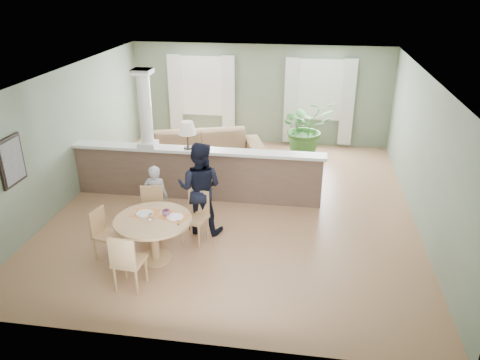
% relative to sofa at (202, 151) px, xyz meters
% --- Properties ---
extents(ground, '(8.00, 8.00, 0.00)m').
position_rel_sofa_xyz_m(ground, '(1.17, -1.87, -0.43)').
color(ground, tan).
rests_on(ground, ground).
extents(room_shell, '(7.02, 8.02, 2.71)m').
position_rel_sofa_xyz_m(room_shell, '(1.14, -1.24, 1.38)').
color(room_shell, gray).
rests_on(room_shell, ground).
extents(pony_wall, '(5.32, 0.38, 2.70)m').
position_rel_sofa_xyz_m(pony_wall, '(0.18, -1.67, 0.27)').
color(pony_wall, brown).
rests_on(pony_wall, ground).
extents(sofa, '(3.17, 1.99, 0.86)m').
position_rel_sofa_xyz_m(sofa, '(0.00, 0.00, 0.00)').
color(sofa, olive).
rests_on(sofa, ground).
extents(houseplant, '(1.69, 1.60, 1.47)m').
position_rel_sofa_xyz_m(houseplant, '(2.47, 1.33, 0.31)').
color(houseplant, '#33692A').
rests_on(houseplant, ground).
extents(dining_table, '(1.26, 1.26, 0.86)m').
position_rel_sofa_xyz_m(dining_table, '(0.13, -4.05, 0.18)').
color(dining_table, tan).
rests_on(dining_table, ground).
extents(chair_far_boy, '(0.50, 0.50, 0.92)m').
position_rel_sofa_xyz_m(chair_far_boy, '(-0.16, -3.26, 0.07)').
color(chair_far_boy, tan).
rests_on(chair_far_boy, ground).
extents(chair_far_man, '(0.50, 0.50, 0.92)m').
position_rel_sofa_xyz_m(chair_far_man, '(0.66, -3.31, 0.08)').
color(chair_far_man, tan).
rests_on(chair_far_man, ground).
extents(chair_near, '(0.46, 0.46, 0.95)m').
position_rel_sofa_xyz_m(chair_near, '(-0.01, -4.91, 0.09)').
color(chair_near, tan).
rests_on(chair_near, ground).
extents(chair_side, '(0.48, 0.48, 0.87)m').
position_rel_sofa_xyz_m(chair_side, '(-0.72, -4.09, 0.05)').
color(chair_side, tan).
rests_on(chair_side, ground).
extents(child_person, '(0.47, 0.33, 1.24)m').
position_rel_sofa_xyz_m(child_person, '(-0.17, -2.99, 0.19)').
color(child_person, '#A1A1A6').
rests_on(child_person, ground).
extents(man_person, '(0.88, 0.71, 1.72)m').
position_rel_sofa_xyz_m(man_person, '(0.66, -2.99, 0.43)').
color(man_person, black).
rests_on(man_person, ground).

